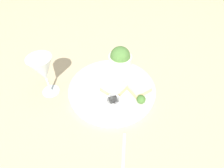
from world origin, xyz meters
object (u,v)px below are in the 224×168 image
(cheese_toast_far, at_px, (114,87))
(salad_bowl, at_px, (120,59))
(sauce_ramekin, at_px, (113,102))
(cheese_toast_near, at_px, (137,86))
(wine_glass, at_px, (43,70))
(fork, at_px, (123,164))

(cheese_toast_far, bearing_deg, salad_bowl, 175.17)
(sauce_ramekin, xyz_separation_m, cheese_toast_near, (-0.09, 0.08, -0.01))
(cheese_toast_far, bearing_deg, wine_glass, -84.96)
(wine_glass, bearing_deg, cheese_toast_far, 95.04)
(cheese_toast_near, xyz_separation_m, fork, (0.29, -0.04, -0.02))
(wine_glass, bearing_deg, fork, 50.42)
(fork, bearing_deg, cheese_toast_near, 172.91)
(cheese_toast_far, height_order, wine_glass, wine_glass)
(wine_glass, distance_m, fork, 0.41)
(salad_bowl, relative_size, fork, 0.53)
(sauce_ramekin, bearing_deg, salad_bowl, 177.93)
(cheese_toast_near, bearing_deg, salad_bowl, -149.29)
(cheese_toast_near, height_order, cheese_toast_far, same)
(cheese_toast_near, distance_m, fork, 0.29)
(cheese_toast_far, bearing_deg, cheese_toast_near, 100.88)
(salad_bowl, relative_size, sauce_ramekin, 1.90)
(sauce_ramekin, height_order, cheese_toast_far, sauce_ramekin)
(wine_glass, bearing_deg, salad_bowl, 122.64)
(cheese_toast_near, height_order, fork, cheese_toast_near)
(cheese_toast_near, bearing_deg, sauce_ramekin, -42.08)
(salad_bowl, height_order, sauce_ramekin, salad_bowl)
(salad_bowl, distance_m, cheese_toast_far, 0.15)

